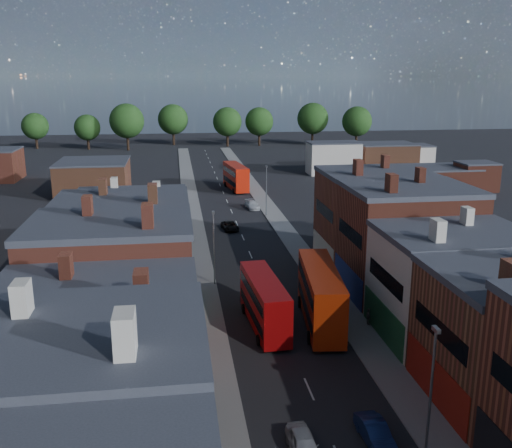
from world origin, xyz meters
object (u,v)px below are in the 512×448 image
object	(u,v)px
car_1	(375,433)
bus_2	(236,176)
bus_1	(321,295)
bus_0	(264,302)
car_3	(252,205)
car_0	(304,444)
ped_1	(198,348)
car_2	(230,226)
ped_3	(368,317)

from	to	relation	value
car_1	bus_2	bearing A→B (deg)	87.08
bus_1	bus_2	distance (m)	63.73
bus_0	car_3	world-z (taller)	bus_0
car_0	car_1	xyz separation A→B (m)	(4.57, 0.49, -0.01)
bus_0	ped_1	world-z (taller)	bus_0
bus_1	car_0	distance (m)	18.73
car_1	car_2	size ratio (longest dim) A/B	0.91
bus_1	car_3	world-z (taller)	bus_1
bus_1	car_2	distance (m)	33.87
bus_1	car_2	size ratio (longest dim) A/B	2.79
bus_0	bus_1	xyz separation A→B (m)	(5.08, 0.01, 0.37)
car_2	ped_1	xyz separation A→B (m)	(-6.30, -38.76, 0.43)
car_0	car_2	size ratio (longest dim) A/B	0.89
car_1	ped_3	xyz separation A→B (m)	(5.13, 16.31, 0.22)
ped_3	car_3	bearing A→B (deg)	5.18
car_3	ped_1	world-z (taller)	ped_1
bus_2	car_3	world-z (taller)	bus_2
bus_0	car_1	size ratio (longest dim) A/B	2.66
car_2	car_3	xyz separation A→B (m)	(5.08, 13.30, 0.03)
bus_2	car_1	size ratio (longest dim) A/B	2.92
bus_1	car_3	bearing A→B (deg)	96.23
bus_1	ped_1	bearing A→B (deg)	-148.15
car_1	car_3	xyz separation A→B (m)	(1.11, 64.02, -0.01)
car_2	ped_3	xyz separation A→B (m)	(9.10, -34.42, 0.26)
bus_1	ped_3	bearing A→B (deg)	-6.55
bus_0	car_1	bearing A→B (deg)	-80.18
ped_1	ped_3	distance (m)	16.00
bus_2	car_3	xyz separation A→B (m)	(0.98, -16.98, -2.02)
car_2	car_3	world-z (taller)	car_3
bus_2	car_2	bearing A→B (deg)	-105.05
car_1	ped_1	size ratio (longest dim) A/B	2.16
car_0	car_3	size ratio (longest dim) A/B	0.88
bus_0	ped_3	distance (m)	9.46
car_0	ped_3	bearing A→B (deg)	57.74
car_2	bus_0	bearing A→B (deg)	-97.30
car_0	car_3	bearing A→B (deg)	82.71
bus_2	bus_0	bearing A→B (deg)	-101.18
bus_0	car_1	world-z (taller)	bus_0
bus_0	ped_3	world-z (taller)	bus_0
car_0	ped_1	world-z (taller)	ped_1
car_3	ped_3	bearing A→B (deg)	-91.62
bus_2	car_2	world-z (taller)	bus_2
bus_0	car_2	distance (m)	33.51
bus_1	car_3	xyz separation A→B (m)	(0.18, 46.74, -2.18)
car_3	ped_3	xyz separation A→B (m)	(4.02, -47.71, 0.23)
ped_3	car_1	bearing A→B (deg)	162.92
ped_1	bus_0	bearing A→B (deg)	-121.82
car_1	ped_1	bearing A→B (deg)	127.84
bus_2	car_0	size ratio (longest dim) A/B	2.95
car_3	car_0	bearing A→B (deg)	-101.47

